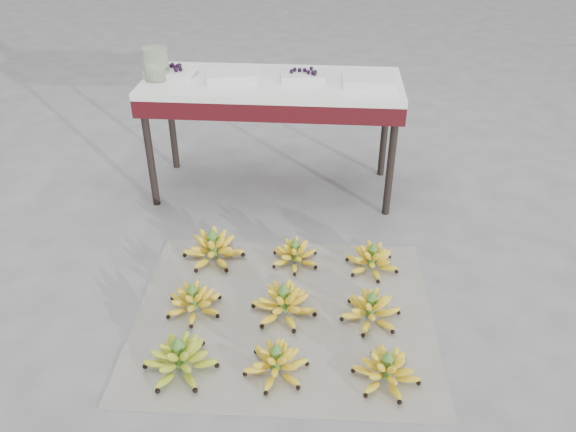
# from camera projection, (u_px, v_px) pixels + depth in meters

# --- Properties ---
(ground) EXTENTS (60.00, 60.00, 0.00)m
(ground) POSITION_uv_depth(u_px,v_px,m) (276.00, 308.00, 2.42)
(ground) COLOR slate
(ground) RESTS_ON ground
(newspaper_mat) EXTENTS (1.28, 1.08, 0.01)m
(newspaper_mat) POSITION_uv_depth(u_px,v_px,m) (284.00, 314.00, 2.38)
(newspaper_mat) COLOR silver
(newspaper_mat) RESTS_ON ground
(bunch_front_left) EXTENTS (0.32, 0.32, 0.17)m
(bunch_front_left) POSITION_uv_depth(u_px,v_px,m) (180.00, 359.00, 2.09)
(bunch_front_left) COLOR #629220
(bunch_front_left) RESTS_ON newspaper_mat
(bunch_front_center) EXTENTS (0.25, 0.25, 0.15)m
(bunch_front_center) POSITION_uv_depth(u_px,v_px,m) (276.00, 363.00, 2.08)
(bunch_front_center) COLOR yellow
(bunch_front_center) RESTS_ON newspaper_mat
(bunch_front_right) EXTENTS (0.32, 0.32, 0.15)m
(bunch_front_right) POSITION_uv_depth(u_px,v_px,m) (386.00, 370.00, 2.05)
(bunch_front_right) COLOR yellow
(bunch_front_right) RESTS_ON newspaper_mat
(bunch_mid_left) EXTENTS (0.29, 0.29, 0.15)m
(bunch_mid_left) POSITION_uv_depth(u_px,v_px,m) (194.00, 301.00, 2.37)
(bunch_mid_left) COLOR yellow
(bunch_mid_left) RESTS_ON newspaper_mat
(bunch_mid_center) EXTENTS (0.30, 0.30, 0.17)m
(bunch_mid_center) POSITION_uv_depth(u_px,v_px,m) (284.00, 303.00, 2.35)
(bunch_mid_center) COLOR yellow
(bunch_mid_center) RESTS_ON newspaper_mat
(bunch_mid_right) EXTENTS (0.27, 0.27, 0.15)m
(bunch_mid_right) POSITION_uv_depth(u_px,v_px,m) (371.00, 310.00, 2.33)
(bunch_mid_right) COLOR yellow
(bunch_mid_right) RESTS_ON newspaper_mat
(bunch_back_left) EXTENTS (0.31, 0.31, 0.18)m
(bunch_back_left) POSITION_uv_depth(u_px,v_px,m) (213.00, 248.00, 2.68)
(bunch_back_left) COLOR yellow
(bunch_back_left) RESTS_ON newspaper_mat
(bunch_back_center) EXTENTS (0.30, 0.30, 0.14)m
(bunch_back_center) POSITION_uv_depth(u_px,v_px,m) (295.00, 254.00, 2.66)
(bunch_back_center) COLOR yellow
(bunch_back_center) RESTS_ON newspaper_mat
(bunch_back_right) EXTENTS (0.32, 0.32, 0.15)m
(bunch_back_right) POSITION_uv_depth(u_px,v_px,m) (372.00, 260.00, 2.62)
(bunch_back_right) COLOR yellow
(bunch_back_right) RESTS_ON newspaper_mat
(vendor_table) EXTENTS (1.37, 0.55, 0.66)m
(vendor_table) POSITION_uv_depth(u_px,v_px,m) (272.00, 94.00, 3.00)
(vendor_table) COLOR black
(vendor_table) RESTS_ON ground
(tray_far_left) EXTENTS (0.27, 0.22, 0.06)m
(tray_far_left) POSITION_uv_depth(u_px,v_px,m) (171.00, 72.00, 3.00)
(tray_far_left) COLOR silver
(tray_far_left) RESTS_ON vendor_table
(tray_left) EXTENTS (0.30, 0.24, 0.04)m
(tray_left) POSITION_uv_depth(u_px,v_px,m) (231.00, 75.00, 2.96)
(tray_left) COLOR silver
(tray_left) RESTS_ON vendor_table
(tray_right) EXTENTS (0.25, 0.20, 0.06)m
(tray_right) POSITION_uv_depth(u_px,v_px,m) (303.00, 76.00, 2.96)
(tray_right) COLOR silver
(tray_right) RESTS_ON vendor_table
(tray_far_right) EXTENTS (0.29, 0.21, 0.04)m
(tray_far_right) POSITION_uv_depth(u_px,v_px,m) (369.00, 80.00, 2.89)
(tray_far_right) COLOR silver
(tray_far_right) RESTS_ON vendor_table
(glass_jar) EXTENTS (0.15, 0.15, 0.17)m
(glass_jar) POSITION_uv_depth(u_px,v_px,m) (156.00, 64.00, 2.93)
(glass_jar) COLOR beige
(glass_jar) RESTS_ON vendor_table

